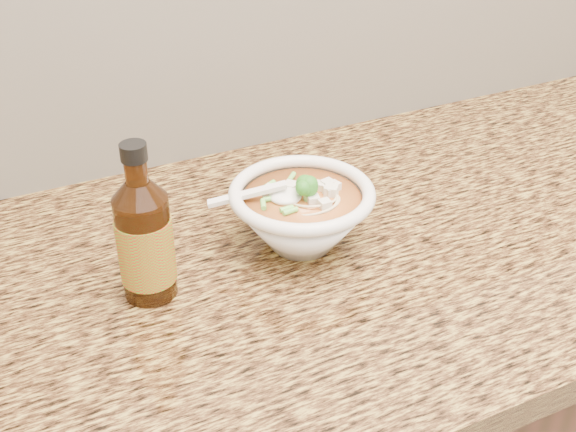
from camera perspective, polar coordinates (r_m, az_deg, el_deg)
name	(u,v)px	position (r m, az deg, el deg)	size (l,w,h in m)	color
counter_slab	(413,229)	(1.05, 9.87, -1.00)	(4.00, 0.68, 0.04)	#A68C3D
soup_bowl	(301,215)	(0.95, 1.07, 0.07)	(0.21, 0.19, 0.11)	white
hot_sauce_bottle	(145,240)	(0.86, -11.23, -1.91)	(0.08, 0.08, 0.20)	#3D1C08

